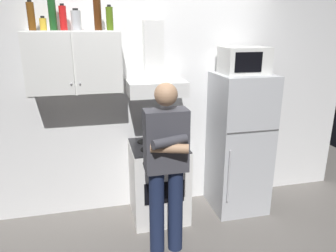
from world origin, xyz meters
TOP-DOWN VIEW (x-y plane):
  - ground_plane at (0.00, 0.00)m, footprint 7.00×7.00m
  - back_wall_tiled at (0.00, 0.60)m, footprint 4.80×0.10m
  - upper_cabinet at (-0.85, 0.37)m, footprint 0.90×0.37m
  - stove_oven at (-0.05, 0.25)m, footprint 0.60×0.62m
  - range_hood at (-0.05, 0.38)m, footprint 0.60×0.44m
  - refrigerator at (0.90, 0.25)m, footprint 0.60×0.62m
  - microwave at (0.90, 0.27)m, footprint 0.48×0.37m
  - person_standing at (-0.10, -0.36)m, footprint 0.38×0.33m
  - cooking_pot at (0.08, 0.13)m, footprint 0.30×0.20m
  - bottle_canister_steel at (-0.80, 0.37)m, footprint 0.09×0.09m
  - bottle_rum_dark at (-0.60, 0.37)m, footprint 0.07×0.07m
  - bottle_spice_jar at (-1.10, 0.36)m, footprint 0.06×0.06m
  - bottle_olive_oil at (-0.49, 0.34)m, footprint 0.07×0.07m
  - bottle_soda_red at (-0.92, 0.42)m, footprint 0.07×0.07m
  - bottle_wine_green at (-1.02, 0.40)m, footprint 0.07×0.07m
  - bottle_beer_brown at (-1.20, 0.35)m, footprint 0.07×0.07m

SIDE VIEW (x-z plane):
  - ground_plane at x=0.00m, z-range 0.00..0.00m
  - stove_oven at x=-0.05m, z-range 0.00..0.87m
  - refrigerator at x=0.90m, z-range 0.00..1.60m
  - person_standing at x=-0.10m, z-range 0.08..1.72m
  - cooking_pot at x=0.08m, z-range 0.87..0.97m
  - back_wall_tiled at x=0.00m, z-range 0.00..2.70m
  - range_hood at x=-0.05m, z-range 1.22..1.97m
  - microwave at x=0.90m, z-range 1.60..1.88m
  - upper_cabinet at x=-0.85m, z-range 1.45..2.05m
  - bottle_spice_jar at x=-1.10m, z-range 2.04..2.17m
  - bottle_canister_steel at x=-0.80m, z-range 2.04..2.24m
  - bottle_olive_oil at x=-0.49m, z-range 2.04..2.27m
  - bottle_soda_red at x=-0.92m, z-range 2.04..2.28m
  - bottle_beer_brown at x=-1.20m, z-range 2.04..2.31m
  - bottle_rum_dark at x=-0.60m, z-range 2.04..2.34m
  - bottle_wine_green at x=-1.02m, z-range 2.04..2.38m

